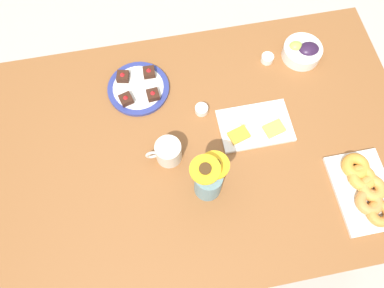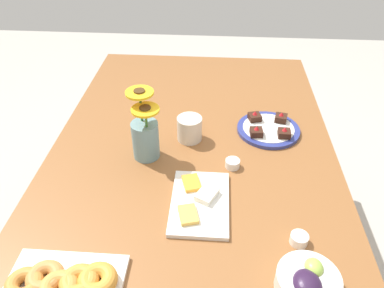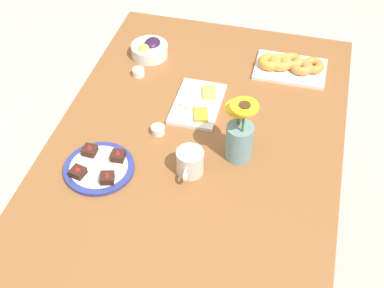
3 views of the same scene
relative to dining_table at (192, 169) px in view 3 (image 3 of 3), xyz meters
The scene contains 10 objects.
ground_plane 0.65m from the dining_table, ahead, with size 6.00×6.00×0.00m, color #B7B2A8.
dining_table is the anchor object (origin of this frame).
coffee_mug 0.16m from the dining_table, ahead, with size 0.12×0.09×0.09m.
grape_bowl 0.60m from the dining_table, 148.39° to the right, with size 0.15×0.15×0.07m.
cheese_platter 0.26m from the dining_table, behind, with size 0.26×0.17×0.03m.
croissant_platter 0.61m from the dining_table, 153.93° to the left, with size 0.19×0.28×0.05m.
jam_cup_honey 0.49m from the dining_table, 139.23° to the right, with size 0.05×0.05×0.03m.
jam_cup_berry 0.18m from the dining_table, 114.23° to the right, with size 0.05×0.05×0.03m.
dessert_plate 0.33m from the dining_table, 61.06° to the right, with size 0.23×0.23×0.05m.
flower_vase 0.23m from the dining_table, 98.56° to the left, with size 0.12×0.11×0.25m.
Camera 3 is at (1.22, 0.31, 2.05)m, focal length 50.00 mm.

